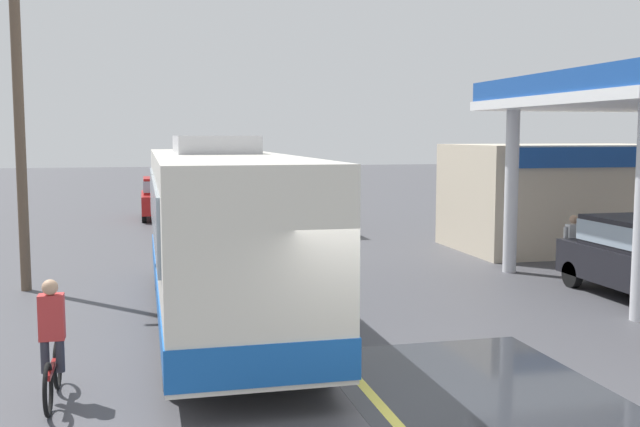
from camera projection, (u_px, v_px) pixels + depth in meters
ground at (225, 229)px, 29.29m from camera, size 120.00×120.00×0.00m
lane_divider_stripe at (241, 247)px, 24.46m from camera, size 0.16×50.00×0.01m
wet_puddle_patch at (474, 388)px, 10.78m from camera, size 3.80×4.85×0.01m
coach_bus_main at (220, 235)px, 14.58m from camera, size 2.60×11.04×3.69m
gas_station_roadside at (600, 171)px, 22.02m from camera, size 9.10×11.95×5.10m
car_at_pump at (638, 254)px, 16.67m from camera, size 1.70×4.20×1.82m
minibus_opposing_lane at (290, 191)px, 29.54m from camera, size 2.04×6.13×2.44m
cyclist_on_shoulder at (52, 346)px, 10.21m from camera, size 0.34×1.82×1.72m
pedestrian_near_pump at (573, 243)px, 18.95m from camera, size 0.55×0.22×1.66m
car_trailing_behind_bus at (161, 196)px, 32.92m from camera, size 1.70×4.20×1.82m
utility_pole_roadside at (18, 98)px, 17.14m from camera, size 1.80×0.24×8.75m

